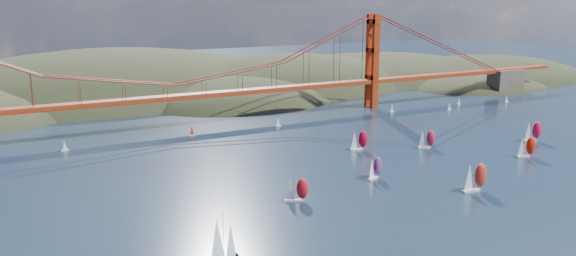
{
  "coord_description": "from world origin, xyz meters",
  "views": [
    {
      "loc": [
        -79.43,
        -90.15,
        63.79
      ],
      "look_at": [
        15.9,
        90.0,
        16.59
      ],
      "focal_mm": 35.0,
      "sensor_mm": 36.0,
      "label": 1
    }
  ],
  "objects_px": {
    "racer_1": "(475,177)",
    "racer_rwb": "(375,168)",
    "racer_5": "(358,140)",
    "racer_2": "(526,146)",
    "racer_0": "(296,189)",
    "sloop_navy": "(221,242)",
    "racer_3": "(426,139)",
    "racer_4": "(532,131)"
  },
  "relations": [
    {
      "from": "sloop_navy",
      "to": "racer_3",
      "type": "distance_m",
      "value": 134.5
    },
    {
      "from": "racer_2",
      "to": "racer_5",
      "type": "distance_m",
      "value": 68.31
    },
    {
      "from": "racer_1",
      "to": "racer_5",
      "type": "relative_size",
      "value": 1.16
    },
    {
      "from": "racer_2",
      "to": "racer_3",
      "type": "distance_m",
      "value": 40.08
    },
    {
      "from": "racer_2",
      "to": "racer_1",
      "type": "bearing_deg",
      "value": -146.43
    },
    {
      "from": "sloop_navy",
      "to": "racer_3",
      "type": "relative_size",
      "value": 1.6
    },
    {
      "from": "racer_2",
      "to": "racer_4",
      "type": "xyz_separation_m",
      "value": [
        24.52,
        16.78,
        0.31
      ]
    },
    {
      "from": "racer_3",
      "to": "racer_1",
      "type": "bearing_deg",
      "value": -99.01
    },
    {
      "from": "racer_3",
      "to": "racer_5",
      "type": "bearing_deg",
      "value": 174.34
    },
    {
      "from": "sloop_navy",
      "to": "racer_2",
      "type": "relative_size",
      "value": 1.47
    },
    {
      "from": "sloop_navy",
      "to": "racer_1",
      "type": "relative_size",
      "value": 1.31
    },
    {
      "from": "racer_0",
      "to": "racer_1",
      "type": "relative_size",
      "value": 0.81
    },
    {
      "from": "racer_0",
      "to": "racer_4",
      "type": "xyz_separation_m",
      "value": [
        132.8,
        17.97,
        0.75
      ]
    },
    {
      "from": "racer_1",
      "to": "racer_5",
      "type": "height_order",
      "value": "racer_1"
    },
    {
      "from": "racer_1",
      "to": "sloop_navy",
      "type": "bearing_deg",
      "value": -170.09
    },
    {
      "from": "racer_1",
      "to": "racer_5",
      "type": "xyz_separation_m",
      "value": [
        -3.98,
        62.26,
        -0.69
      ]
    },
    {
      "from": "racer_5",
      "to": "racer_1",
      "type": "bearing_deg",
      "value": -81.05
    },
    {
      "from": "racer_0",
      "to": "racer_3",
      "type": "height_order",
      "value": "racer_3"
    },
    {
      "from": "racer_0",
      "to": "racer_5",
      "type": "relative_size",
      "value": 0.93
    },
    {
      "from": "racer_0",
      "to": "racer_1",
      "type": "height_order",
      "value": "racer_1"
    },
    {
      "from": "racer_4",
      "to": "racer_rwb",
      "type": "distance_m",
      "value": 97.03
    },
    {
      "from": "racer_2",
      "to": "racer_5",
      "type": "bearing_deg",
      "value": 153.78
    },
    {
      "from": "sloop_navy",
      "to": "racer_4",
      "type": "relative_size",
      "value": 1.38
    },
    {
      "from": "racer_0",
      "to": "racer_5",
      "type": "xyz_separation_m",
      "value": [
        53.91,
        42.55,
        0.29
      ]
    },
    {
      "from": "racer_1",
      "to": "racer_2",
      "type": "bearing_deg",
      "value": 25.82
    },
    {
      "from": "racer_3",
      "to": "racer_rwb",
      "type": "xyz_separation_m",
      "value": [
        -45.51,
        -24.1,
        -0.05
      ]
    },
    {
      "from": "racer_rwb",
      "to": "racer_5",
      "type": "bearing_deg",
      "value": 42.03
    },
    {
      "from": "racer_2",
      "to": "sloop_navy",
      "type": "bearing_deg",
      "value": -156.59
    },
    {
      "from": "racer_5",
      "to": "racer_0",
      "type": "bearing_deg",
      "value": -136.42
    },
    {
      "from": "racer_4",
      "to": "racer_rwb",
      "type": "relative_size",
      "value": 1.18
    },
    {
      "from": "racer_1",
      "to": "racer_3",
      "type": "bearing_deg",
      "value": 68.14
    },
    {
      "from": "sloop_navy",
      "to": "racer_4",
      "type": "distance_m",
      "value": 177.05
    },
    {
      "from": "racer_4",
      "to": "racer_rwb",
      "type": "bearing_deg",
      "value": -162.91
    },
    {
      "from": "racer_3",
      "to": "racer_rwb",
      "type": "bearing_deg",
      "value": -135.94
    },
    {
      "from": "racer_rwb",
      "to": "racer_3",
      "type": "bearing_deg",
      "value": 6.36
    },
    {
      "from": "racer_0",
      "to": "racer_rwb",
      "type": "relative_size",
      "value": 1.0
    },
    {
      "from": "racer_1",
      "to": "racer_rwb",
      "type": "distance_m",
      "value": 34.51
    },
    {
      "from": "sloop_navy",
      "to": "racer_2",
      "type": "bearing_deg",
      "value": -8.56
    },
    {
      "from": "racer_4",
      "to": "racer_rwb",
      "type": "xyz_separation_m",
      "value": [
        -96.43,
        -10.72,
        -0.73
      ]
    },
    {
      "from": "racer_5",
      "to": "racer_rwb",
      "type": "xyz_separation_m",
      "value": [
        -17.54,
        -35.3,
        -0.28
      ]
    },
    {
      "from": "racer_1",
      "to": "racer_2",
      "type": "xyz_separation_m",
      "value": [
        50.39,
        20.89,
        -0.55
      ]
    },
    {
      "from": "racer_0",
      "to": "racer_5",
      "type": "bearing_deg",
      "value": 61.66
    }
  ]
}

